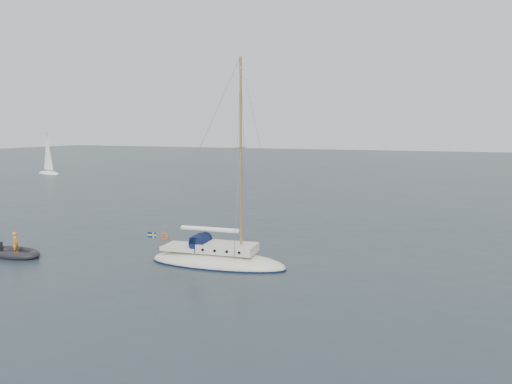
% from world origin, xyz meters
% --- Properties ---
extents(ground, '(300.00, 300.00, 0.00)m').
position_xyz_m(ground, '(0.00, 0.00, 0.00)').
color(ground, black).
rests_on(ground, ground).
extents(sailboat, '(8.58, 2.57, 12.22)m').
position_xyz_m(sailboat, '(-1.11, -2.86, 0.92)').
color(sailboat, '#EFE8CD').
rests_on(sailboat, ground).
extents(dinghy, '(3.09, 1.39, 0.44)m').
position_xyz_m(dinghy, '(-3.31, 1.51, 0.19)').
color(dinghy, '#494A4F').
rests_on(dinghy, ground).
extents(rib, '(3.92, 1.78, 1.56)m').
position_xyz_m(rib, '(-13.67, -5.85, 0.24)').
color(rib, black).
rests_on(rib, ground).
extents(distant_yacht_a, '(5.74, 3.06, 7.60)m').
position_xyz_m(distant_yacht_a, '(-53.74, 37.08, 3.25)').
color(distant_yacht_a, white).
rests_on(distant_yacht_a, ground).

